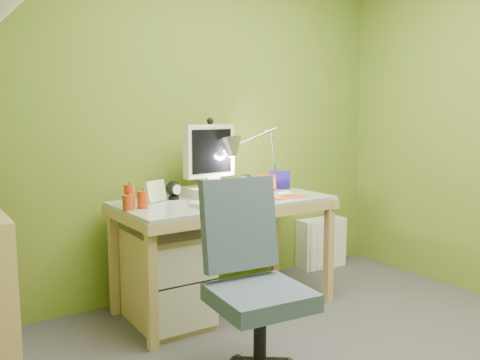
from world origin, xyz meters
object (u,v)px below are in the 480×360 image
radiator (321,243)px  task_chair (260,296)px  desk (224,254)px  monitor (210,157)px  desk_lamp (266,145)px

radiator → task_chair: bearing=-136.9°
desk → monitor: bearing=88.3°
radiator → desk: bearing=-160.3°
desk_lamp → radiator: 1.07m
monitor → desk_lamp: 0.45m
desk_lamp → desk: bearing=-169.7°
desk → task_chair: bearing=-113.4°
task_chair → radiator: task_chair is taller
radiator → desk_lamp: bearing=-164.4°
desk_lamp → radiator: bearing=0.4°
task_chair → radiator: 1.91m
desk_lamp → radiator: size_ratio=1.56×
monitor → radiator: (1.12, 0.14, -0.76)m
monitor → radiator: 1.36m
task_chair → radiator: bearing=44.4°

